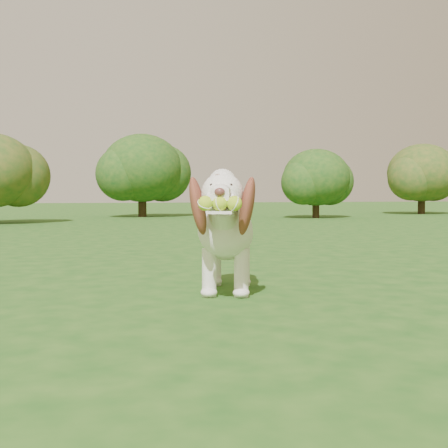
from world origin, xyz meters
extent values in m
plane|color=#1B4D16|center=(0.00, 0.00, 0.00)|extent=(80.00, 80.00, 0.00)
ellipsoid|color=white|center=(0.18, 0.54, 0.37)|extent=(0.53, 0.71, 0.34)
ellipsoid|color=white|center=(0.10, 0.31, 0.41)|extent=(0.42, 0.42, 0.33)
ellipsoid|color=white|center=(0.26, 0.75, 0.36)|extent=(0.38, 0.38, 0.30)
cylinder|color=white|center=(0.06, 0.19, 0.49)|extent=(0.25, 0.30, 0.26)
sphere|color=white|center=(0.01, 0.08, 0.62)|extent=(0.30, 0.30, 0.23)
sphere|color=white|center=(0.02, 0.10, 0.68)|extent=(0.19, 0.19, 0.15)
cube|color=white|center=(-0.03, -0.05, 0.61)|extent=(0.14, 0.16, 0.06)
ellipsoid|color=#592D28|center=(-0.06, -0.11, 0.63)|extent=(0.06, 0.05, 0.04)
cube|color=white|center=(-0.04, -0.06, 0.52)|extent=(0.17, 0.18, 0.02)
ellipsoid|color=brown|center=(-0.11, 0.13, 0.55)|extent=(0.19, 0.21, 0.36)
ellipsoid|color=brown|center=(0.14, 0.04, 0.55)|extent=(0.17, 0.25, 0.36)
cylinder|color=white|center=(0.30, 0.88, 0.40)|extent=(0.11, 0.17, 0.13)
cylinder|color=white|center=(0.01, 0.36, 0.14)|extent=(0.11, 0.11, 0.29)
cylinder|color=white|center=(0.20, 0.30, 0.14)|extent=(0.11, 0.11, 0.29)
cylinder|color=white|center=(0.16, 0.76, 0.14)|extent=(0.11, 0.11, 0.29)
cylinder|color=white|center=(0.34, 0.70, 0.14)|extent=(0.11, 0.11, 0.29)
sphere|color=#95CD21|center=(-0.12, -0.07, 0.57)|extent=(0.10, 0.10, 0.08)
sphere|color=#95CD21|center=(-0.05, -0.10, 0.57)|extent=(0.10, 0.10, 0.08)
sphere|color=#95CD21|center=(0.02, -0.12, 0.57)|extent=(0.10, 0.10, 0.08)
cylinder|color=#382314|center=(10.14, 12.39, 0.36)|extent=(0.22, 0.22, 0.71)
ellipsoid|color=#154617|center=(10.14, 12.39, 1.31)|extent=(2.14, 2.14, 1.82)
cylinder|color=#382314|center=(1.33, 12.55, 0.37)|extent=(0.23, 0.23, 0.73)
ellipsoid|color=#154617|center=(1.33, 12.55, 1.34)|extent=(2.19, 2.19, 1.86)
cylinder|color=#382314|center=(5.60, 10.56, 0.29)|extent=(0.18, 0.18, 0.58)
ellipsoid|color=#154617|center=(5.60, 10.56, 1.07)|extent=(1.75, 1.75, 1.48)
camera|label=1|loc=(-0.84, -2.88, 0.61)|focal=45.00mm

